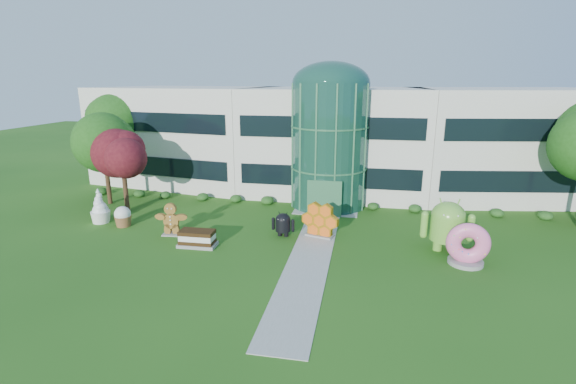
% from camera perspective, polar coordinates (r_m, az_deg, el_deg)
% --- Properties ---
extents(ground, '(140.00, 140.00, 0.00)m').
position_cam_1_polar(ground, '(23.64, 2.62, -10.17)').
color(ground, '#215114').
rests_on(ground, ground).
extents(building, '(46.00, 15.00, 9.30)m').
position_cam_1_polar(building, '(39.64, 6.46, 7.22)').
color(building, beige).
rests_on(building, ground).
extents(atrium, '(6.00, 6.00, 9.80)m').
position_cam_1_polar(atrium, '(33.69, 5.66, 6.25)').
color(atrium, '#194738').
rests_on(atrium, ground).
extents(walkway, '(2.40, 20.00, 0.04)m').
position_cam_1_polar(walkway, '(25.44, 3.27, -8.22)').
color(walkway, '#9E9E93').
rests_on(walkway, ground).
extents(tree_red, '(4.00, 4.00, 6.00)m').
position_cam_1_polar(tree_red, '(34.81, -21.53, 2.35)').
color(tree_red, '#3F0C14').
rests_on(tree_red, ground).
extents(trees_backdrop, '(52.00, 8.00, 8.40)m').
position_cam_1_polar(trees_backdrop, '(34.78, 5.78, 5.36)').
color(trees_backdrop, '#1D4C13').
rests_on(trees_backdrop, ground).
extents(android_green, '(3.27, 2.24, 3.63)m').
position_cam_1_polar(android_green, '(26.79, 20.98, -3.91)').
color(android_green, '#69AF38').
rests_on(android_green, ground).
extents(android_black, '(1.73, 1.24, 1.86)m').
position_cam_1_polar(android_black, '(27.61, -0.69, -4.24)').
color(android_black, black).
rests_on(android_black, ground).
extents(donut, '(2.50, 1.36, 2.50)m').
position_cam_1_polar(donut, '(25.53, 23.36, -6.44)').
color(donut, '#DF558C').
rests_on(donut, ground).
extents(gingerbread, '(2.50, 1.17, 2.23)m').
position_cam_1_polar(gingerbread, '(28.86, -15.69, -3.55)').
color(gingerbread, brown).
rests_on(gingerbread, ground).
extents(ice_cream_sandwich, '(2.38, 1.23, 1.05)m').
position_cam_1_polar(ice_cream_sandwich, '(26.71, -12.31, -6.21)').
color(ice_cream_sandwich, black).
rests_on(ice_cream_sandwich, ground).
extents(honeycomb, '(2.84, 1.67, 2.10)m').
position_cam_1_polar(honeycomb, '(27.56, 4.41, -4.04)').
color(honeycomb, orange).
rests_on(honeycomb, ground).
extents(froyo, '(1.87, 1.87, 2.51)m').
position_cam_1_polar(froyo, '(33.05, -24.37, -1.73)').
color(froyo, white).
rests_on(froyo, ground).
extents(cupcake, '(1.45, 1.45, 1.46)m').
position_cam_1_polar(cupcake, '(31.73, -21.66, -3.10)').
color(cupcake, white).
rests_on(cupcake, ground).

